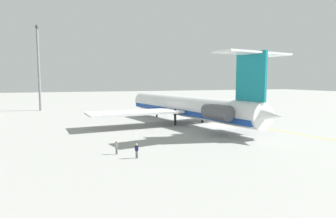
% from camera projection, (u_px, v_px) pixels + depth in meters
% --- Properties ---
extents(ground, '(377.09, 377.09, 0.00)m').
position_uv_depth(ground, '(215.00, 126.00, 58.00)').
color(ground, '#9E9E99').
extents(main_jetliner, '(46.95, 41.82, 13.76)m').
position_uv_depth(main_jetliner, '(189.00, 106.00, 59.65)').
color(main_jetliner, white).
rests_on(main_jetliner, ground).
extents(ground_crew_near_nose, '(0.26, 0.37, 1.65)m').
position_uv_depth(ground_crew_near_nose, '(116.00, 146.00, 35.35)').
color(ground_crew_near_nose, black).
rests_on(ground_crew_near_nose, ground).
extents(ground_crew_near_tail, '(0.30, 0.39, 1.80)m').
position_uv_depth(ground_crew_near_tail, '(137.00, 149.00, 33.53)').
color(ground_crew_near_tail, black).
rests_on(ground_crew_near_tail, ground).
extents(taxiway_centreline, '(81.43, 19.07, 0.01)m').
position_uv_depth(taxiway_centreline, '(223.00, 121.00, 64.26)').
color(taxiway_centreline, gold).
rests_on(taxiway_centreline, ground).
extents(light_mast, '(4.00, 0.70, 25.43)m').
position_uv_depth(light_mast, '(39.00, 65.00, 85.67)').
color(light_mast, slate).
rests_on(light_mast, ground).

